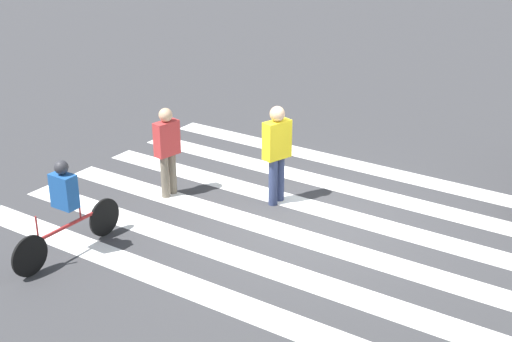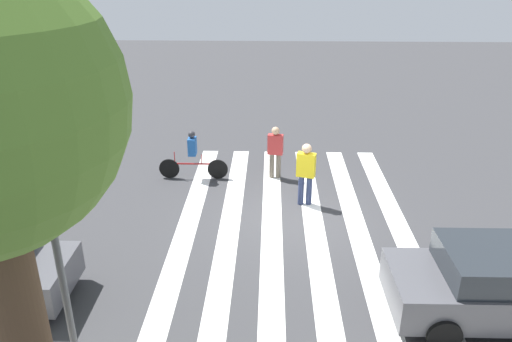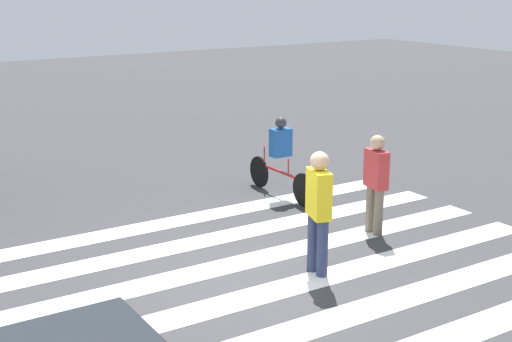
% 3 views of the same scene
% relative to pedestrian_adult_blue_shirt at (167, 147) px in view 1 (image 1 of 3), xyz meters
% --- Properties ---
extents(ground_plane, '(60.00, 60.00, 0.00)m').
position_rel_pedestrian_adult_blue_shirt_xyz_m(ground_plane, '(-0.47, 2.75, -0.96)').
color(ground_plane, '#38383A').
extents(crosswalk_stripes, '(6.14, 10.00, 0.01)m').
position_rel_pedestrian_adult_blue_shirt_xyz_m(crosswalk_stripes, '(-0.47, 2.75, -0.96)').
color(crosswalk_stripes, white).
rests_on(crosswalk_stripes, ground_plane).
extents(pedestrian_adult_blue_shirt, '(0.50, 0.29, 1.71)m').
position_rel_pedestrian_adult_blue_shirt_xyz_m(pedestrian_adult_blue_shirt, '(0.00, 0.00, 0.00)').
color(pedestrian_adult_blue_shirt, '#6B6051').
rests_on(pedestrian_adult_blue_shirt, ground_plane).
extents(pedestrian_adult_tall_backpack, '(0.56, 0.37, 1.84)m').
position_rel_pedestrian_adult_blue_shirt_xyz_m(pedestrian_adult_tall_backpack, '(-0.85, 1.84, 0.08)').
color(pedestrian_adult_tall_backpack, navy).
rests_on(pedestrian_adult_tall_backpack, ground_plane).
extents(cyclist_far_lane, '(2.20, 0.40, 1.60)m').
position_rel_pedestrian_adult_blue_shirt_xyz_m(cyclist_far_lane, '(2.61, 0.15, -0.10)').
color(cyclist_far_lane, black).
rests_on(cyclist_far_lane, ground_plane).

